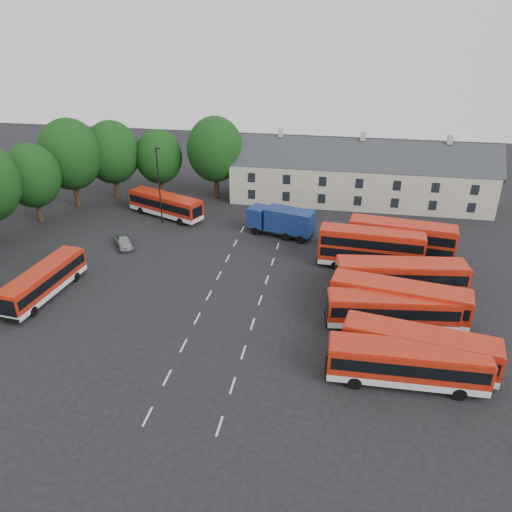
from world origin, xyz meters
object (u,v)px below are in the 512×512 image
object	(u,v)px
bus_row_a	(407,362)
box_truck	(282,221)
bus_dd_south	(371,247)
lamppost	(159,184)
silver_car	(124,241)
bus_west	(44,280)

from	to	relation	value
bus_row_a	box_truck	size ratio (longest dim) A/B	1.37
bus_dd_south	lamppost	world-z (taller)	lamppost
bus_dd_south	lamppost	bearing A→B (deg)	166.58
bus_row_a	box_truck	bearing A→B (deg)	115.73
bus_dd_south	silver_car	size ratio (longest dim) A/B	2.67
box_truck	bus_row_a	bearing A→B (deg)	-48.06
bus_west	box_truck	world-z (taller)	box_truck
box_truck	bus_west	bearing A→B (deg)	-123.39
bus_row_a	bus_west	bearing A→B (deg)	167.40
bus_dd_south	box_truck	distance (m)	12.18
bus_dd_south	lamppost	xyz separation A→B (m)	(-25.61, 7.78, 2.75)
bus_row_a	lamppost	xyz separation A→B (m)	(-27.75, 25.68, 3.31)
box_truck	silver_car	size ratio (longest dim) A/B	2.06
bus_row_a	lamppost	distance (m)	37.95
silver_car	bus_west	bearing A→B (deg)	-137.89
bus_west	box_truck	bearing A→B (deg)	-43.16
bus_west	lamppost	bearing A→B (deg)	-8.81
bus_row_a	silver_car	bearing A→B (deg)	147.48
bus_dd_south	box_truck	world-z (taller)	bus_dd_south
bus_row_a	bus_dd_south	size ratio (longest dim) A/B	1.06
lamppost	bus_dd_south	bearing A→B (deg)	-16.89
bus_dd_south	bus_west	distance (m)	32.44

